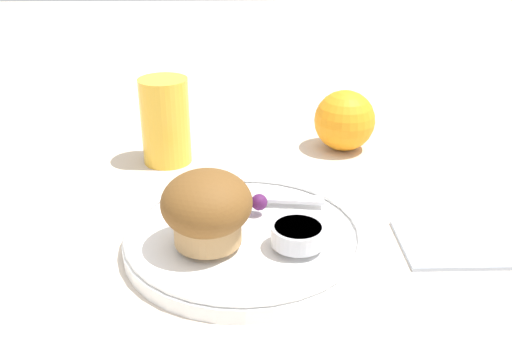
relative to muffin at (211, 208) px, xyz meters
The scene contains 9 objects.
ground_plane 0.07m from the muffin, 40.12° to the left, with size 3.00×3.00×0.00m, color beige.
plate 0.06m from the muffin, 34.40° to the left, with size 0.23×0.23×0.02m.
muffin is the anchor object (origin of this frame).
cream_ramekin 0.08m from the muffin, ahead, with size 0.05×0.05×0.02m.
berry_pair 0.07m from the muffin, 55.12° to the left, with size 0.03×0.02×0.02m.
butter_knife 0.09m from the muffin, 70.51° to the left, with size 0.17×0.03×0.00m.
orange_fruit 0.31m from the muffin, 57.29° to the left, with size 0.08×0.08×0.08m.
juice_glass 0.23m from the muffin, 105.82° to the left, with size 0.06×0.06×0.11m.
folded_napkin 0.27m from the muffin, ahead, with size 0.15×0.09×0.01m.
Camera 1 is at (-0.00, -0.47, 0.30)m, focal length 40.00 mm.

